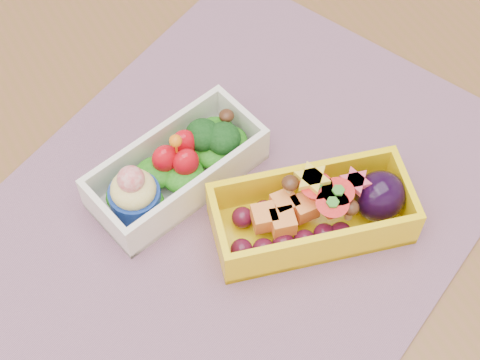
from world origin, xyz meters
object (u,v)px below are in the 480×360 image
placemat (236,209)px  bento_yellow (317,212)px  bento_white (176,169)px  table (249,274)px

placemat → bento_yellow: bento_yellow is taller
placemat → bento_white: bento_white is taller
table → placemat: size_ratio=2.35×
table → bento_white: 0.15m
table → bento_white: (-0.04, 0.08, 0.12)m
placemat → bento_yellow: (0.05, -0.05, 0.03)m
placemat → table: bearing=-85.8°
table → placemat: placemat is taller
placemat → bento_white: bearing=122.1°
placemat → bento_yellow: bearing=-44.3°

